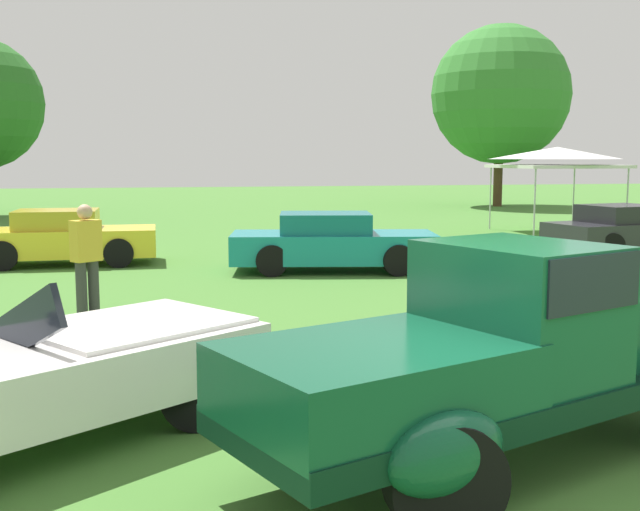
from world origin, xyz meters
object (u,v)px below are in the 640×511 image
Objects in this scene: show_car_yellow at (63,238)px; show_car_teal at (332,243)px; spectator_near_truck at (86,258)px; canopy_tent_center_field at (557,156)px; feature_pickup_truck at (509,350)px; show_car_charcoal at (624,230)px; neighbor_convertible at (11,379)px.

show_car_yellow and show_car_teal have the same top height.
show_car_teal is 6.13m from spectator_near_truck.
canopy_tent_center_field is (14.52, 4.56, 1.83)m from show_car_yellow.
feature_pickup_truck reaches higher than show_car_yellow.
neighbor_convertible is at bearing -140.20° from show_car_charcoal.
neighbor_convertible is at bearing 164.72° from feature_pickup_truck.
show_car_yellow is 6.34m from spectator_near_truck.
neighbor_convertible is 1.06× the size of show_car_teal.
spectator_near_truck is (-4.62, -4.02, 0.31)m from show_car_teal.
show_car_yellow is 0.97× the size of show_car_charcoal.
feature_pickup_truck is at bearing -120.19° from canopy_tent_center_field.
spectator_near_truck is 0.50× the size of canopy_tent_center_field.
feature_pickup_truck is at bearing -127.09° from show_car_charcoal.
spectator_near_truck is at bearing 87.70° from neighbor_convertible.
feature_pickup_truck is 13.31m from show_car_yellow.
neighbor_convertible is 16.27m from show_car_charcoal.
feature_pickup_truck reaches higher than neighbor_convertible.
feature_pickup_truck is 1.07× the size of show_car_teal.
show_car_yellow and show_car_charcoal have the same top height.
show_car_charcoal is 6.01m from canopy_tent_center_field.
feature_pickup_truck is 1.40× the size of canopy_tent_center_field.
show_car_teal is at bearing 62.32° from neighbor_convertible.
show_car_teal is (4.83, 9.20, 0.02)m from neighbor_convertible.
show_car_yellow is 13.31m from show_car_charcoal.
canopy_tent_center_field is (9.92, 17.05, 1.55)m from feature_pickup_truck.
show_car_charcoal is at bearing 52.91° from feature_pickup_truck.
canopy_tent_center_field reaches higher than show_car_charcoal.
show_car_charcoal is at bearing 8.97° from show_car_teal.
show_car_teal and show_car_charcoal have the same top height.
show_car_yellow is at bearing 93.84° from neighbor_convertible.
neighbor_convertible is 21.18m from canopy_tent_center_field.
show_car_yellow is at bearing 158.18° from show_car_teal.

